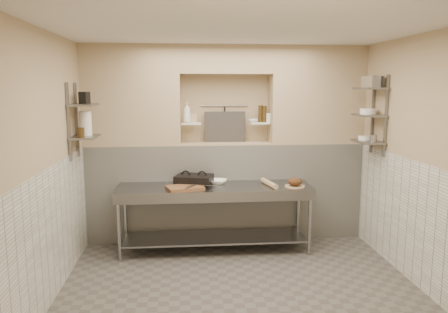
{
  "coord_description": "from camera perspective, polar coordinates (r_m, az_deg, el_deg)",
  "views": [
    {
      "loc": [
        -0.59,
        -4.53,
        2.22
      ],
      "look_at": [
        -0.1,
        0.9,
        1.35
      ],
      "focal_mm": 35.0,
      "sensor_mm": 36.0,
      "label": 1
    }
  ],
  "objects": [
    {
      "name": "bread_board",
      "position": [
        5.91,
        9.23,
        -3.87
      ],
      "size": [
        0.27,
        0.27,
        0.02
      ],
      "primitive_type": "cylinder",
      "color": "tan",
      "rests_on": "prep_table"
    },
    {
      "name": "backwall_pillar_right",
      "position": [
        6.56,
        11.93,
        7.83
      ],
      "size": [
        1.35,
        0.4,
        1.4
      ],
      "primitive_type": "cube",
      "color": "tan",
      "rests_on": "backwall_lower"
    },
    {
      "name": "wall_shelf_left_lower",
      "position": [
        5.75,
        -17.7,
        2.45
      ],
      "size": [
        0.3,
        0.5,
        0.02
      ],
      "primitive_type": "cube",
      "color": "slate",
      "rests_on": "wall_left"
    },
    {
      "name": "wall_shelf_left_upper",
      "position": [
        5.72,
        -17.9,
        6.44
      ],
      "size": [
        0.3,
        0.5,
        0.03
      ],
      "primitive_type": "cube",
      "color": "slate",
      "rests_on": "wall_left"
    },
    {
      "name": "shelf_rail_left_b",
      "position": [
        5.57,
        -19.6,
        4.23
      ],
      "size": [
        0.03,
        0.03,
        0.95
      ],
      "primitive_type": "cube",
      "color": "slate",
      "rests_on": "wall_left"
    },
    {
      "name": "backwall_lower",
      "position": [
        6.48,
        0.21,
        -4.49
      ],
      "size": [
        4.0,
        0.4,
        1.4
      ],
      "primitive_type": "cube",
      "color": "white",
      "rests_on": "floor"
    },
    {
      "name": "backwall_pillar_left",
      "position": [
        6.32,
        -11.95,
        7.79
      ],
      "size": [
        1.35,
        0.4,
        1.4
      ],
      "primitive_type": "cube",
      "color": "tan",
      "rests_on": "backwall_lower"
    },
    {
      "name": "condiment_b",
      "position": [
        6.41,
        4.78,
        5.59
      ],
      "size": [
        0.06,
        0.06,
        0.24
      ],
      "primitive_type": "cylinder",
      "color": "#382610",
      "rests_on": "alcove_shelf_right"
    },
    {
      "name": "wall_front",
      "position": [
        2.72,
        7.72,
        -8.52
      ],
      "size": [
        4.0,
        0.1,
        2.8
      ],
      "primitive_type": "cube",
      "color": "tan",
      "rests_on": "ground"
    },
    {
      "name": "hanging_steel",
      "position": [
        6.47,
        0.09,
        5.17
      ],
      "size": [
        0.02,
        0.02,
        0.3
      ],
      "primitive_type": "cylinder",
      "color": "black",
      "rests_on": "utensil_rail"
    },
    {
      "name": "jug_left",
      "position": [
        5.8,
        -17.64,
        4.14
      ],
      "size": [
        0.15,
        0.15,
        0.3
      ],
      "primitive_type": "cylinder",
      "color": "white",
      "rests_on": "wall_shelf_left_lower"
    },
    {
      "name": "bowl_right_mid",
      "position": [
        6.13,
        18.29,
        5.63
      ],
      "size": [
        0.21,
        0.21,
        0.08
      ],
      "primitive_type": "cylinder",
      "color": "white",
      "rests_on": "wall_shelf_right_mid"
    },
    {
      "name": "mixing_bowl",
      "position": [
        6.02,
        -0.77,
        -3.3
      ],
      "size": [
        0.29,
        0.29,
        0.06
      ],
      "primitive_type": "imported",
      "rotation": [
        0.0,
        0.0,
        -0.25
      ],
      "color": "white",
      "rests_on": "prep_table"
    },
    {
      "name": "box_left_upper",
      "position": [
        5.79,
        -17.77,
        7.33
      ],
      "size": [
        0.14,
        0.14,
        0.15
      ],
      "primitive_type": "cube",
      "rotation": [
        0.0,
        0.0,
        -0.37
      ],
      "color": "black",
      "rests_on": "wall_shelf_left_upper"
    },
    {
      "name": "canister_right",
      "position": [
        5.97,
        18.91,
        2.24
      ],
      "size": [
        0.09,
        0.09,
        0.09
      ],
      "primitive_type": "cylinder",
      "color": "gray",
      "rests_on": "wall_shelf_right_lower"
    },
    {
      "name": "wainscot_right",
      "position": [
        5.43,
        23.74,
        -7.98
      ],
      "size": [
        0.02,
        3.9,
        1.4
      ],
      "primitive_type": "cube",
      "color": "white",
      "rests_on": "floor"
    },
    {
      "name": "condiment_c",
      "position": [
        6.4,
        5.87,
        5.06
      ],
      "size": [
        0.08,
        0.08,
        0.13
      ],
      "primitive_type": "cylinder",
      "color": "white",
      "rests_on": "alcove_shelf_right"
    },
    {
      "name": "floor",
      "position": [
        5.09,
        2.13,
        -17.38
      ],
      "size": [
        4.0,
        3.9,
        0.1
      ],
      "primitive_type": "cube",
      "color": "#4A4541",
      "rests_on": "ground"
    },
    {
      "name": "utensil_rail",
      "position": [
        6.48,
        0.08,
        6.68
      ],
      "size": [
        0.7,
        0.02,
        0.02
      ],
      "primitive_type": "cylinder",
      "rotation": [
        0.0,
        1.57,
        0.0
      ],
      "color": "gray",
      "rests_on": "wall_back"
    },
    {
      "name": "tongs",
      "position": [
        5.67,
        -4.27,
        -3.81
      ],
      "size": [
        0.17,
        0.24,
        0.02
      ],
      "primitive_type": "cylinder",
      "rotation": [
        1.57,
        0.0,
        -0.57
      ],
      "color": "gray",
      "rests_on": "cutting_board"
    },
    {
      "name": "alcove_shelf_left",
      "position": [
        6.3,
        -4.33,
        4.31
      ],
      "size": [
        0.28,
        0.16,
        0.02
      ],
      "primitive_type": "cube",
      "color": "white",
      "rests_on": "backwall_lower"
    },
    {
      "name": "prep_table",
      "position": [
        5.93,
        -1.22,
        -6.35
      ],
      "size": [
        2.6,
        0.7,
        0.9
      ],
      "color": "gray",
      "rests_on": "floor"
    },
    {
      "name": "basket_right",
      "position": [
        6.04,
        18.81,
        9.22
      ],
      "size": [
        0.24,
        0.27,
        0.15
      ],
      "primitive_type": "cube",
      "rotation": [
        0.0,
        0.0,
        0.25
      ],
      "color": "gray",
      "rests_on": "wall_shelf_right_upper"
    },
    {
      "name": "wall_shelf_right_lower",
      "position": [
        6.12,
        18.27,
        1.86
      ],
      "size": [
        0.3,
        0.5,
        0.02
      ],
      "primitive_type": "cube",
      "color": "slate",
      "rests_on": "wall_right"
    },
    {
      "name": "jar_alcove",
      "position": [
        6.31,
        -3.96,
        5.02
      ],
      "size": [
        0.09,
        0.09,
        0.13
      ],
      "primitive_type": "cube",
      "color": "tan",
      "rests_on": "alcove_shelf_left"
    },
    {
      "name": "alcove_shelf_right",
      "position": [
        6.39,
        4.7,
        4.37
      ],
      "size": [
        0.28,
        0.16,
        0.02
      ],
      "primitive_type": "cube",
      "color": "white",
      "rests_on": "backwall_lower"
    },
    {
      "name": "backwall_header",
      "position": [
        6.31,
        0.22,
        12.52
      ],
      "size": [
        1.3,
        0.4,
        0.4
      ],
      "primitive_type": "cube",
      "color": "tan",
      "rests_on": "backwall_lower"
    },
    {
      "name": "shelf_rail_right_b",
      "position": [
        5.97,
        20.39,
        4.95
      ],
      "size": [
        0.03,
        0.03,
        1.05
      ],
      "primitive_type": "cube",
      "color": "slate",
      "rests_on": "wall_right"
    },
    {
      "name": "jar_left",
      "position": [
        5.55,
        -18.17,
        2.99
      ],
      "size": [
        0.08,
        0.08,
        0.12
      ],
      "primitive_type": "cylinder",
      "color": "#382610",
      "rests_on": "wall_shelf_left_lower"
    },
    {
      "name": "wainscot_left",
      "position": [
        4.97,
        -21.53,
        -9.37
      ],
      "size": [
        0.02,
        3.9,
        1.4
      ],
      "primitive_type": "cube",
      "color": "white",
      "rests_on": "floor"
    },
    {
      "name": "condiment_a",
      "position": [
        6.39,
        5.31,
        5.55
      ],
      "size": [
        0.06,
        0.06,
        0.24
      ],
      "primitive_type": "cylinder",
      "color": "#382610",
      "rests_on": "alcove_shelf_right"
    },
    {
      "name": "splash_panel",
      "position": [
        6.43,
        0.13,
        3.89
      ],
      "size": [
        0.6,
        0.08,
        0.45
      ],
      "primitive_type": "cube",
      "rotation": [
        -0.14,
        0.0,
        0.0
      ],
      "color": "#383330",
      "rests_on": "alcove_sill"
    },
    {
      "name": "bowl_alcove",
      "position": [
        6.36,
        3.82,
        4.69
      ],
      "size": [
        0.19,
        0.19,
        0.05
      ],
      "primitive_type": "imported",
      "rotation": [
        0.0,
        0.0,
        -0.36
      ],
      "color": "white",
      "rests_on": "alcove_shelf_right"
    },
    {
      "name": "wall_left",
      "position": [
        4.82,
        -22.69,
        -1.41
      ],
      "size": [
        0.1,
        3.9,
        2.8
      ],
      "primitive_type": "cube",
      "color": "tan",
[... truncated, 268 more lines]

